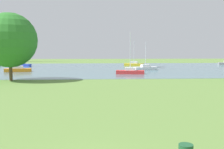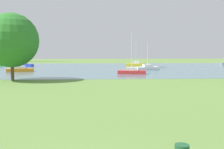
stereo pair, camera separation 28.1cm
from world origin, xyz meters
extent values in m
plane|color=olive|center=(0.00, 22.00, 0.00)|extent=(160.00, 160.00, 0.00)
cube|color=slate|center=(0.00, 50.00, 0.01)|extent=(140.00, 40.00, 0.02)
cube|color=red|center=(6.39, 37.60, 0.32)|extent=(4.96, 2.16, 0.60)
cube|color=white|center=(6.39, 37.60, 0.87)|extent=(1.94, 1.34, 0.50)
cylinder|color=silver|center=(6.39, 37.60, 3.89)|extent=(0.10, 0.10, 6.53)
cube|color=blue|center=(-17.45, 57.87, 0.32)|extent=(5.02, 2.62, 0.60)
cube|color=white|center=(-17.45, 57.87, 0.87)|extent=(2.01, 1.50, 0.50)
cylinder|color=silver|center=(-17.45, 57.87, 3.64)|extent=(0.10, 0.10, 6.04)
cube|color=orange|center=(-14.05, 43.17, 0.32)|extent=(4.97, 2.17, 0.60)
cube|color=white|center=(-14.05, 43.17, 0.87)|extent=(1.94, 1.35, 0.50)
cylinder|color=silver|center=(-14.05, 43.17, 3.14)|extent=(0.10, 0.10, 5.05)
cube|color=yellow|center=(10.02, 58.59, 0.32)|extent=(5.01, 2.54, 0.60)
cube|color=white|center=(10.02, 58.59, 0.87)|extent=(2.00, 1.48, 0.50)
cylinder|color=silver|center=(10.02, 58.59, 3.39)|extent=(0.10, 0.10, 5.55)
cube|color=white|center=(10.62, 46.08, 0.32)|extent=(5.02, 2.66, 0.60)
cube|color=white|center=(10.62, 46.08, 0.87)|extent=(2.02, 1.52, 0.50)
cylinder|color=silver|center=(10.62, 46.08, 3.17)|extent=(0.10, 0.10, 5.11)
cylinder|color=brown|center=(-11.13, 29.20, 1.46)|extent=(0.44, 0.44, 2.92)
sphere|color=#2E7A2A|center=(-11.13, 29.20, 5.52)|extent=(7.41, 7.41, 7.41)
camera|label=1|loc=(0.42, -8.78, 4.49)|focal=43.83mm
camera|label=2|loc=(0.71, -8.80, 4.49)|focal=43.83mm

